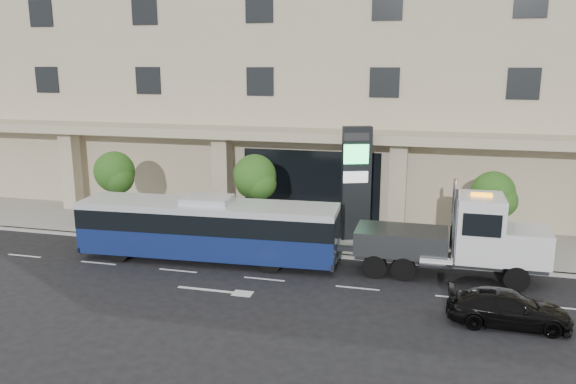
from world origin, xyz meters
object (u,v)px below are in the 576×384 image
tow_truck (458,239)px  signage_pylon (356,183)px  black_sedan (508,308)px  city_bus (208,228)px

tow_truck → signage_pylon: size_ratio=1.55×
signage_pylon → black_sedan: bearing=-71.4°
city_bus → tow_truck: 11.20m
city_bus → tow_truck: bearing=0.1°
tow_truck → black_sedan: size_ratio=2.14×
city_bus → black_sedan: (12.78, -3.66, -0.94)m
tow_truck → signage_pylon: (-4.92, 3.90, 1.41)m
city_bus → black_sedan: city_bus is taller
black_sedan → signage_pylon: (-6.52, 8.17, 2.49)m
black_sedan → city_bus: bearing=73.1°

